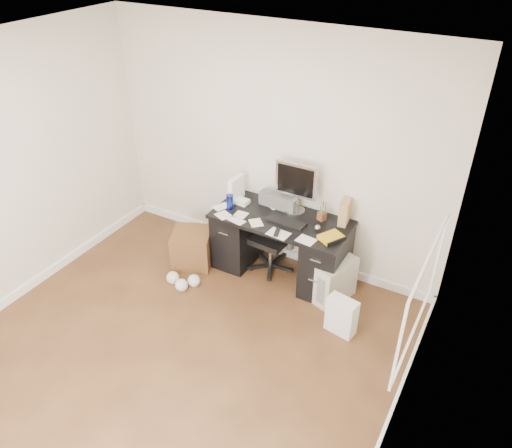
{
  "coord_description": "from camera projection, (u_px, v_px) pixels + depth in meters",
  "views": [
    {
      "loc": [
        2.29,
        -2.46,
        3.6
      ],
      "look_at": [
        0.24,
        1.2,
        0.91
      ],
      "focal_mm": 35.0,
      "sensor_mm": 36.0,
      "label": 1
    }
  ],
  "objects": [
    {
      "name": "loose_papers",
      "position": [
        263.0,
        215.0,
        5.42
      ],
      "size": [
        1.1,
        0.6,
        0.0
      ],
      "primitive_type": null,
      "color": "silver",
      "rests_on": "desk"
    },
    {
      "name": "pc_tower",
      "position": [
        336.0,
        281.0,
        5.28
      ],
      "size": [
        0.35,
        0.52,
        0.48
      ],
      "primitive_type": "cube",
      "rotation": [
        0.0,
        0.0,
        -0.32
      ],
      "color": "#AEA99D",
      "rests_on": "ground"
    },
    {
      "name": "white_binder",
      "position": [
        236.0,
        189.0,
        5.64
      ],
      "size": [
        0.13,
        0.25,
        0.28
      ],
      "primitive_type": "cube",
      "rotation": [
        0.0,
        0.0,
        -0.09
      ],
      "color": "white",
      "rests_on": "desk"
    },
    {
      "name": "keyboard",
      "position": [
        286.0,
        222.0,
        5.3
      ],
      "size": [
        0.44,
        0.16,
        0.02
      ],
      "primitive_type": "cube",
      "rotation": [
        0.0,
        0.0,
        -0.04
      ],
      "color": "black",
      "rests_on": "desk"
    },
    {
      "name": "desk",
      "position": [
        280.0,
        245.0,
        5.57
      ],
      "size": [
        1.5,
        0.7,
        0.75
      ],
      "color": "black",
      "rests_on": "ground"
    },
    {
      "name": "desk_printer",
      "position": [
        231.0,
        241.0,
        6.13
      ],
      "size": [
        0.42,
        0.36,
        0.23
      ],
      "primitive_type": "cube",
      "rotation": [
        0.0,
        0.0,
        -0.09
      ],
      "color": "slate",
      "rests_on": "ground"
    },
    {
      "name": "office_chair",
      "position": [
        271.0,
        235.0,
        5.63
      ],
      "size": [
        0.55,
        0.55,
        0.91
      ],
      "primitive_type": null,
      "rotation": [
        0.0,
        0.0,
        -0.07
      ],
      "color": "#4A4D4A",
      "rests_on": "ground"
    },
    {
      "name": "wicker_basket",
      "position": [
        192.0,
        248.0,
        5.82
      ],
      "size": [
        0.57,
        0.57,
        0.43
      ],
      "primitive_type": "cube",
      "rotation": [
        0.0,
        0.0,
        0.42
      ],
      "color": "#4E3317",
      "rests_on": "ground"
    },
    {
      "name": "shopping_bag",
      "position": [
        342.0,
        316.0,
        4.89
      ],
      "size": [
        0.33,
        0.26,
        0.4
      ],
      "primitive_type": "cube",
      "rotation": [
        0.0,
        0.0,
        -0.19
      ],
      "color": "white",
      "rests_on": "ground"
    },
    {
      "name": "ground",
      "position": [
        172.0,
        358.0,
        4.7
      ],
      "size": [
        4.0,
        4.0,
        0.0
      ],
      "primitive_type": "plane",
      "color": "#422715",
      "rests_on": "ground"
    },
    {
      "name": "paper_remote",
      "position": [
        278.0,
        233.0,
        5.12
      ],
      "size": [
        0.24,
        0.2,
        0.02
      ],
      "primitive_type": null,
      "rotation": [
        0.0,
        0.0,
        -0.08
      ],
      "color": "silver",
      "rests_on": "desk"
    },
    {
      "name": "computer_mouse",
      "position": [
        317.0,
        228.0,
        5.16
      ],
      "size": [
        0.07,
        0.07,
        0.07
      ],
      "primitive_type": "sphere",
      "rotation": [
        0.0,
        0.0,
        0.11
      ],
      "color": "#AAA9AD",
      "rests_on": "desk"
    },
    {
      "name": "travel_mug",
      "position": [
        230.0,
        202.0,
        5.5
      ],
      "size": [
        0.09,
        0.09,
        0.17
      ],
      "primitive_type": "cylinder",
      "rotation": [
        0.0,
        0.0,
        0.24
      ],
      "color": "navy",
      "rests_on": "desk"
    },
    {
      "name": "magazine_file",
      "position": [
        345.0,
        211.0,
        5.24
      ],
      "size": [
        0.15,
        0.25,
        0.27
      ],
      "primitive_type": "cube",
      "rotation": [
        0.0,
        0.0,
        0.14
      ],
      "color": "#AA7F52",
      "rests_on": "desk"
    },
    {
      "name": "room_shell",
      "position": [
        157.0,
        206.0,
        3.81
      ],
      "size": [
        4.02,
        4.02,
        2.71
      ],
      "color": "beige",
      "rests_on": "ground"
    },
    {
      "name": "lcd_monitor",
      "position": [
        296.0,
        188.0,
        5.33
      ],
      "size": [
        0.47,
        0.27,
        0.59
      ],
      "primitive_type": null,
      "rotation": [
        0.0,
        0.0,
        0.01
      ],
      "color": "#AAA9AD",
      "rests_on": "desk"
    },
    {
      "name": "yellow_book",
      "position": [
        331.0,
        238.0,
        5.03
      ],
      "size": [
        0.28,
        0.29,
        0.04
      ],
      "primitive_type": "cube",
      "rotation": [
        0.0,
        0.0,
        -0.52
      ],
      "color": "gold",
      "rests_on": "desk"
    },
    {
      "name": "pen_cup",
      "position": [
        322.0,
        211.0,
        5.29
      ],
      "size": [
        0.12,
        0.12,
        0.22
      ],
      "primitive_type": null,
      "rotation": [
        0.0,
        0.0,
        -0.36
      ],
      "color": "brown",
      "rests_on": "desk"
    }
  ]
}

